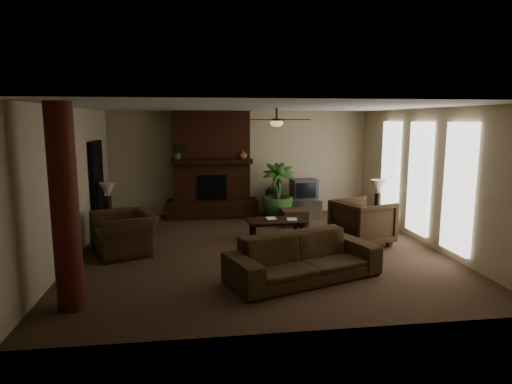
{
  "coord_description": "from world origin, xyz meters",
  "views": [
    {
      "loc": [
        -1.21,
        -8.39,
        2.56
      ],
      "look_at": [
        0.0,
        0.4,
        1.1
      ],
      "focal_mm": 30.72,
      "sensor_mm": 36.0,
      "label": 1
    }
  ],
  "objects": [
    {
      "name": "mantel_vase",
      "position": [
        0.01,
        2.99,
        1.67
      ],
      "size": [
        0.23,
        0.24,
        0.22
      ],
      "primitive_type": "imported",
      "rotation": [
        0.0,
        0.0,
        0.03
      ],
      "color": "brown",
      "rests_on": "fireplace"
    },
    {
      "name": "armchair_right",
      "position": [
        2.17,
        0.04,
        0.52
      ],
      "size": [
        1.24,
        1.28,
        1.04
      ],
      "primitive_type": "imported",
      "rotation": [
        0.0,
        0.0,
        1.93
      ],
      "color": "#422F1C",
      "rests_on": "ground"
    },
    {
      "name": "log_column",
      "position": [
        -2.95,
        -2.4,
        1.4
      ],
      "size": [
        0.36,
        0.36,
        2.8
      ],
      "primitive_type": "cylinder",
      "color": "#5E2217",
      "rests_on": "ground"
    },
    {
      "name": "book_b",
      "position": [
        0.71,
        0.66,
        0.58
      ],
      "size": [
        0.21,
        0.06,
        0.29
      ],
      "primitive_type": "imported",
      "rotation": [
        0.0,
        0.0,
        -0.16
      ],
      "color": "#999999",
      "rests_on": "coffee_table"
    },
    {
      "name": "floor_vase",
      "position": [
        0.81,
        3.15,
        0.43
      ],
      "size": [
        0.34,
        0.34,
        0.77
      ],
      "color": "#30201B",
      "rests_on": "ground"
    },
    {
      "name": "side_table_right",
      "position": [
        2.9,
        1.07,
        0.28
      ],
      "size": [
        0.59,
        0.59,
        0.55
      ],
      "primitive_type": "cube",
      "rotation": [
        0.0,
        0.0,
        -0.19
      ],
      "color": "black",
      "rests_on": "ground"
    },
    {
      "name": "tv_stand",
      "position": [
        1.66,
        2.76,
        0.25
      ],
      "size": [
        0.95,
        0.69,
        0.5
      ],
      "primitive_type": "cube",
      "rotation": [
        0.0,
        0.0,
        -0.25
      ],
      "color": "#B7B7B9",
      "rests_on": "ground"
    },
    {
      "name": "tv",
      "position": [
        1.61,
        2.78,
        0.76
      ],
      "size": [
        0.69,
        0.58,
        0.52
      ],
      "color": "#3A3A3D",
      "rests_on": "tv_stand"
    },
    {
      "name": "ottoman",
      "position": [
        1.14,
        1.87,
        0.2
      ],
      "size": [
        0.61,
        0.61,
        0.4
      ],
      "primitive_type": "cube",
      "rotation": [
        0.0,
        0.0,
        0.02
      ],
      "color": "#422F1C",
      "rests_on": "ground"
    },
    {
      "name": "lamp_right",
      "position": [
        2.95,
        1.11,
        1.0
      ],
      "size": [
        0.41,
        0.41,
        0.65
      ],
      "color": "black",
      "rests_on": "side_table_right"
    },
    {
      "name": "mantel_plant",
      "position": [
        -1.68,
        3.0,
        1.72
      ],
      "size": [
        0.42,
        0.46,
        0.33
      ],
      "primitive_type": "imported",
      "rotation": [
        0.0,
        0.0,
        0.11
      ],
      "color": "#305622",
      "rests_on": "fireplace"
    },
    {
      "name": "coffee_table",
      "position": [
        0.47,
        0.71,
        0.37
      ],
      "size": [
        1.2,
        0.7,
        0.43
      ],
      "color": "black",
      "rests_on": "ground"
    },
    {
      "name": "fireplace",
      "position": [
        -0.8,
        3.22,
        1.16
      ],
      "size": [
        2.4,
        0.7,
        2.8
      ],
      "color": "#472012",
      "rests_on": "ground"
    },
    {
      "name": "doorway",
      "position": [
        -3.44,
        1.8,
        1.05
      ],
      "size": [
        0.1,
        1.0,
        2.1
      ],
      "primitive_type": "cube",
      "color": "black",
      "rests_on": "ground"
    },
    {
      "name": "ceiling_fan",
      "position": [
        0.4,
        0.3,
        2.53
      ],
      "size": [
        1.35,
        1.35,
        0.37
      ],
      "color": "black",
      "rests_on": "ceiling"
    },
    {
      "name": "side_table_left",
      "position": [
        -3.15,
        1.41,
        0.28
      ],
      "size": [
        0.62,
        0.62,
        0.55
      ],
      "primitive_type": "cube",
      "rotation": [
        0.0,
        0.0,
        0.29
      ],
      "color": "black",
      "rests_on": "ground"
    },
    {
      "name": "room_shell",
      "position": [
        0.0,
        0.0,
        1.4
      ],
      "size": [
        7.0,
        7.0,
        7.0
      ],
      "color": "brown",
      "rests_on": "ground"
    },
    {
      "name": "book_a",
      "position": [
        0.27,
        0.76,
        0.57
      ],
      "size": [
        0.22,
        0.03,
        0.29
      ],
      "primitive_type": "imported",
      "rotation": [
        0.0,
        0.0,
        0.01
      ],
      "color": "#999999",
      "rests_on": "coffee_table"
    },
    {
      "name": "lamp_left",
      "position": [
        -3.15,
        1.47,
        1.0
      ],
      "size": [
        0.42,
        0.42,
        0.65
      ],
      "color": "black",
      "rests_on": "side_table_left"
    },
    {
      "name": "windows",
      "position": [
        3.45,
        0.2,
        1.35
      ],
      "size": [
        0.08,
        3.65,
        2.35
      ],
      "color": "white",
      "rests_on": "ground"
    },
    {
      "name": "floor_plant",
      "position": [
        0.86,
        2.59,
        0.41
      ],
      "size": [
        0.94,
        1.53,
        0.82
      ],
      "primitive_type": "imported",
      "rotation": [
        0.0,
        0.0,
        -0.08
      ],
      "color": "#305622",
      "rests_on": "ground"
    },
    {
      "name": "armchair_left",
      "position": [
        -2.62,
        0.12,
        0.53
      ],
      "size": [
        1.19,
        1.42,
        1.06
      ],
      "primitive_type": "imported",
      "rotation": [
        0.0,
        0.0,
        -1.18
      ],
      "color": "#422F1C",
      "rests_on": "ground"
    },
    {
      "name": "sofa",
      "position": [
        0.48,
        -1.76,
        0.49
      ],
      "size": [
        2.6,
        1.55,
        0.98
      ],
      "primitive_type": "imported",
      "rotation": [
        0.0,
        0.0,
        0.35
      ],
      "color": "#422F1C",
      "rests_on": "ground"
    }
  ]
}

